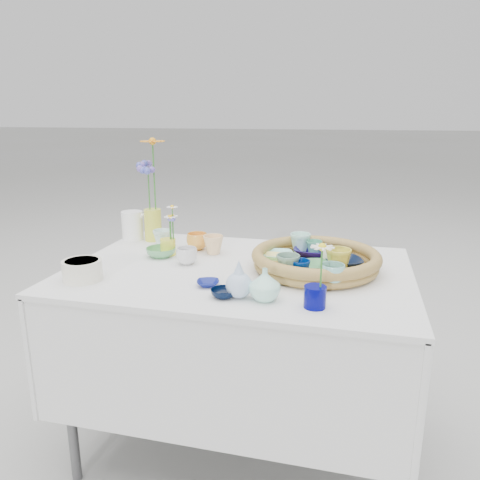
% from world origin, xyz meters
% --- Properties ---
extents(ground, '(80.00, 80.00, 0.00)m').
position_xyz_m(ground, '(0.00, 0.00, 0.00)').
color(ground, '#A4A4A4').
extents(display_table, '(1.26, 0.86, 0.77)m').
position_xyz_m(display_table, '(0.00, 0.00, 0.00)').
color(display_table, silver).
rests_on(display_table, ground).
extents(wicker_tray, '(0.47, 0.47, 0.08)m').
position_xyz_m(wicker_tray, '(0.28, 0.05, 0.80)').
color(wicker_tray, brown).
rests_on(wicker_tray, display_table).
extents(tray_ceramic_0, '(0.15, 0.15, 0.03)m').
position_xyz_m(tray_ceramic_0, '(0.25, 0.17, 0.80)').
color(tray_ceramic_0, '#150B5F').
rests_on(tray_ceramic_0, wicker_tray).
extents(tray_ceramic_1, '(0.17, 0.17, 0.03)m').
position_xyz_m(tray_ceramic_1, '(0.38, 0.06, 0.80)').
color(tray_ceramic_1, black).
rests_on(tray_ceramic_1, wicker_tray).
extents(tray_ceramic_2, '(0.10, 0.10, 0.08)m').
position_xyz_m(tray_ceramic_2, '(0.36, 0.00, 0.82)').
color(tray_ceramic_2, gold).
rests_on(tray_ceramic_2, wicker_tray).
extents(tray_ceramic_3, '(0.15, 0.15, 0.03)m').
position_xyz_m(tray_ceramic_3, '(0.28, -0.01, 0.80)').
color(tray_ceramic_3, '#418A4D').
rests_on(tray_ceramic_3, wicker_tray).
extents(tray_ceramic_4, '(0.10, 0.10, 0.08)m').
position_xyz_m(tray_ceramic_4, '(0.20, -0.09, 0.82)').
color(tray_ceramic_4, slate).
rests_on(tray_ceramic_4, wicker_tray).
extents(tray_ceramic_5, '(0.14, 0.14, 0.03)m').
position_xyz_m(tray_ceramic_5, '(0.13, 0.09, 0.80)').
color(tray_ceramic_5, '#93E9DA').
rests_on(tray_ceramic_5, wicker_tray).
extents(tray_ceramic_6, '(0.11, 0.11, 0.08)m').
position_xyz_m(tray_ceramic_6, '(0.20, 0.21, 0.82)').
color(tray_ceramic_6, '#AEEDD9').
rests_on(tray_ceramic_6, wicker_tray).
extents(tray_ceramic_7, '(0.10, 0.10, 0.06)m').
position_xyz_m(tray_ceramic_7, '(0.34, 0.08, 0.81)').
color(tray_ceramic_7, white).
rests_on(tray_ceramic_7, wicker_tray).
extents(tray_ceramic_8, '(0.10, 0.10, 0.03)m').
position_xyz_m(tray_ceramic_8, '(0.35, 0.17, 0.80)').
color(tray_ceramic_8, '#99BBF0').
rests_on(tray_ceramic_8, wicker_tray).
extents(tray_ceramic_9, '(0.07, 0.07, 0.06)m').
position_xyz_m(tray_ceramic_9, '(0.24, -0.09, 0.81)').
color(tray_ceramic_9, navy).
rests_on(tray_ceramic_9, wicker_tray).
extents(tray_ceramic_10, '(0.12, 0.12, 0.03)m').
position_xyz_m(tray_ceramic_10, '(0.12, 0.04, 0.80)').
color(tray_ceramic_10, '#EDD567').
rests_on(tray_ceramic_10, wicker_tray).
extents(tray_ceramic_11, '(0.10, 0.10, 0.07)m').
position_xyz_m(tray_ceramic_11, '(0.35, -0.13, 0.82)').
color(tray_ceramic_11, '#7DC3BA').
rests_on(tray_ceramic_11, wicker_tray).
extents(tray_ceramic_12, '(0.07, 0.07, 0.06)m').
position_xyz_m(tray_ceramic_12, '(0.26, 0.18, 0.81)').
color(tray_ceramic_12, '#459A75').
rests_on(tray_ceramic_12, wicker_tray).
extents(loose_ceramic_0, '(0.11, 0.11, 0.07)m').
position_xyz_m(loose_ceramic_0, '(-0.23, 0.20, 0.80)').
color(loose_ceramic_0, '#F1A139').
rests_on(loose_ceramic_0, display_table).
extents(loose_ceramic_1, '(0.10, 0.10, 0.08)m').
position_xyz_m(loose_ceramic_1, '(-0.15, 0.16, 0.80)').
color(loose_ceramic_1, '#F4C78B').
rests_on(loose_ceramic_1, display_table).
extents(loose_ceramic_2, '(0.13, 0.13, 0.04)m').
position_xyz_m(loose_ceramic_2, '(-0.34, 0.07, 0.78)').
color(loose_ceramic_2, '#58A264').
rests_on(loose_ceramic_2, display_table).
extents(loose_ceramic_3, '(0.11, 0.11, 0.06)m').
position_xyz_m(loose_ceramic_3, '(-0.21, 0.00, 0.80)').
color(loose_ceramic_3, silver).
rests_on(loose_ceramic_3, display_table).
extents(loose_ceramic_4, '(0.09, 0.09, 0.02)m').
position_xyz_m(loose_ceramic_4, '(-0.06, -0.20, 0.77)').
color(loose_ceramic_4, navy).
rests_on(loose_ceramic_4, display_table).
extents(loose_ceramic_5, '(0.09, 0.09, 0.08)m').
position_xyz_m(loose_ceramic_5, '(-0.39, 0.20, 0.80)').
color(loose_ceramic_5, silver).
rests_on(loose_ceramic_5, display_table).
extents(loose_ceramic_6, '(0.09, 0.09, 0.03)m').
position_xyz_m(loose_ceramic_6, '(0.02, -0.29, 0.78)').
color(loose_ceramic_6, black).
rests_on(loose_ceramic_6, display_table).
extents(fluted_bowl, '(0.14, 0.14, 0.07)m').
position_xyz_m(fluted_bowl, '(-0.50, -0.25, 0.80)').
color(fluted_bowl, silver).
rests_on(fluted_bowl, display_table).
extents(bud_vase_paleblue, '(0.11, 0.11, 0.13)m').
position_xyz_m(bud_vase_paleblue, '(0.07, -0.28, 0.83)').
color(bud_vase_paleblue, '#AAC2E2').
rests_on(bud_vase_paleblue, display_table).
extents(bud_vase_seafoam, '(0.13, 0.13, 0.10)m').
position_xyz_m(bud_vase_seafoam, '(0.15, -0.28, 0.82)').
color(bud_vase_seafoam, '#ACEFD7').
rests_on(bud_vase_seafoam, display_table).
extents(bud_vase_cobalt, '(0.07, 0.07, 0.07)m').
position_xyz_m(bud_vase_cobalt, '(0.31, -0.30, 0.80)').
color(bud_vase_cobalt, '#000161').
rests_on(bud_vase_cobalt, display_table).
extents(single_daisy, '(0.10, 0.10, 0.14)m').
position_xyz_m(single_daisy, '(0.32, -0.30, 0.89)').
color(single_daisy, white).
rests_on(single_daisy, bud_vase_cobalt).
extents(tall_vase_yellow, '(0.10, 0.10, 0.14)m').
position_xyz_m(tall_vase_yellow, '(-0.48, 0.30, 0.84)').
color(tall_vase_yellow, '#D1D639').
rests_on(tall_vase_yellow, display_table).
extents(gerbera, '(0.14, 0.14, 0.32)m').
position_xyz_m(gerbera, '(-0.46, 0.30, 1.06)').
color(gerbera, '#FF9C27').
rests_on(gerbera, tall_vase_yellow).
extents(hydrangea, '(0.08, 0.08, 0.26)m').
position_xyz_m(hydrangea, '(-0.49, 0.29, 1.00)').
color(hydrangea, '#474FB3').
rests_on(hydrangea, tall_vase_yellow).
extents(white_pitcher, '(0.15, 0.12, 0.13)m').
position_xyz_m(white_pitcher, '(-0.58, 0.29, 0.83)').
color(white_pitcher, white).
rests_on(white_pitcher, display_table).
extents(daisy_cup, '(0.07, 0.07, 0.07)m').
position_xyz_m(daisy_cup, '(-0.32, 0.10, 0.80)').
color(daisy_cup, yellow).
rests_on(daisy_cup, display_table).
extents(daisy_posy, '(0.08, 0.08, 0.14)m').
position_xyz_m(daisy_posy, '(-0.32, 0.10, 0.90)').
color(daisy_posy, white).
rests_on(daisy_posy, daisy_cup).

